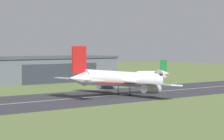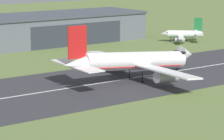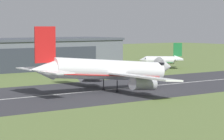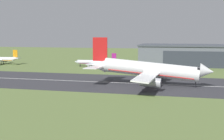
% 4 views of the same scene
% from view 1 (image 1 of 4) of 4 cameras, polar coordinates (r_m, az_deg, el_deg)
% --- Properties ---
extents(ground_plane, '(654.80, 654.80, 0.00)m').
position_cam_1_polar(ground_plane, '(104.51, 7.79, -6.52)').
color(ground_plane, olive).
extents(runway_strip, '(414.80, 40.88, 0.06)m').
position_cam_1_polar(runway_strip, '(154.17, -10.81, -3.58)').
color(runway_strip, '#333338').
rests_on(runway_strip, ground_plane).
extents(runway_centreline, '(373.32, 0.70, 0.01)m').
position_cam_1_polar(runway_centreline, '(154.17, -10.81, -3.57)').
color(runway_centreline, silver).
rests_on(runway_centreline, runway_strip).
extents(hangar_building, '(68.52, 26.91, 11.72)m').
position_cam_1_polar(hangar_building, '(246.35, -7.27, 0.11)').
color(hangar_building, slate).
rests_on(hangar_building, ground_plane).
extents(airplane_landing, '(43.43, 47.25, 16.48)m').
position_cam_1_polar(airplane_landing, '(176.21, 1.16, -1.03)').
color(airplane_landing, white).
rests_on(airplane_landing, ground_plane).
extents(airplane_parked_centre, '(18.40, 19.10, 9.92)m').
position_cam_1_polar(airplane_parked_centre, '(250.47, 4.10, -0.47)').
color(airplane_parked_centre, white).
rests_on(airplane_parked_centre, ground_plane).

